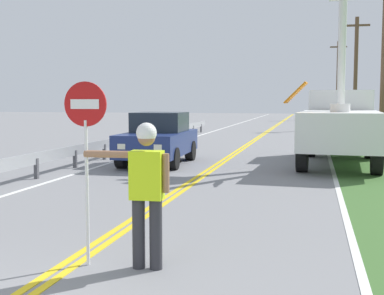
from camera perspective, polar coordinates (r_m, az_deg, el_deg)
The scene contains 11 objects.
centerline_yellow_left at distance 23.37m, azimuth 5.75°, elevation 0.13°, with size 0.11×110.00×0.01m, color yellow.
centerline_yellow_right at distance 23.35m, azimuth 6.19°, elevation 0.12°, with size 0.11×110.00×0.01m, color yellow.
edge_line_right at distance 23.17m, azimuth 14.83°, elevation -0.06°, with size 0.12×110.00×0.01m, color silver.
edge_line_left at distance 24.09m, azimuth -2.55°, elevation 0.30°, with size 0.12×110.00×0.01m, color silver.
flagger_worker at distance 6.33m, azimuth -5.16°, elevation -4.29°, with size 1.09×0.26×1.83m.
stop_sign_paddle at distance 6.50m, azimuth -11.78°, elevation 1.76°, with size 0.56×0.04×2.33m.
utility_bucket_truck at distance 17.68m, azimuth 16.23°, elevation 2.94°, with size 2.99×6.92×6.13m.
oncoming_sedan_nearest at distance 16.87m, azimuth -3.75°, elevation 0.98°, with size 2.02×4.16×1.70m.
utility_pole_mid at distance 39.23m, azimuth 17.83°, elevation 8.14°, with size 1.80×0.28×8.08m.
utility_pole_far at distance 58.39m, azimuth 15.97°, elevation 7.37°, with size 1.80×0.28×8.48m.
guardrail_left_shoulder at distance 19.37m, azimuth -8.46°, elevation 0.56°, with size 0.10×32.00×0.71m.
Camera 1 is at (2.99, -3.07, 2.10)m, focal length 47.72 mm.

